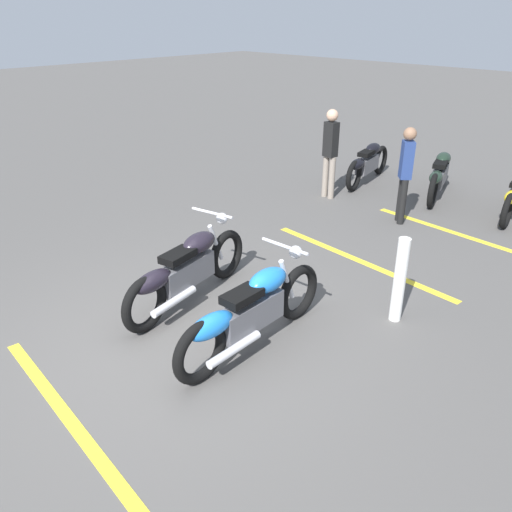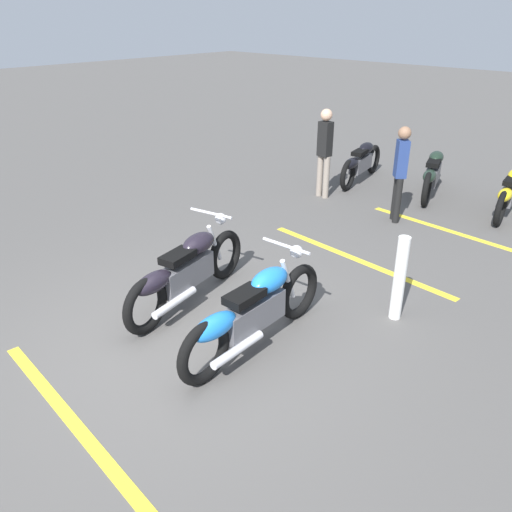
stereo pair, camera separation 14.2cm
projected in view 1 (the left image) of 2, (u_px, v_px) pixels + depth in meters
name	position (u px, v px, depth m)	size (l,w,h in m)	color
ground_plane	(176.00, 344.00, 5.70)	(60.00, 60.00, 0.00)	#514F4C
motorcycle_bright_foreground	(250.00, 311.00, 5.44)	(2.23, 0.62, 1.04)	black
motorcycle_dark_foreground	(186.00, 270.00, 6.30)	(2.21, 0.75, 1.04)	black
motorcycle_row_left	(439.00, 175.00, 9.95)	(2.06, 0.79, 0.81)	black
motorcycle_row_center	(367.00, 163.00, 10.77)	(2.05, 0.53, 0.78)	black
bystander_near_row	(405.00, 171.00, 8.56)	(0.29, 0.29, 1.62)	black
bystander_secondary	(330.00, 150.00, 9.71)	(0.22, 0.28, 1.67)	gray
bollard_post	(400.00, 280.00, 5.93)	(0.14, 0.14, 1.04)	white
parking_stripe_near	(74.00, 425.00, 4.59)	(3.20, 0.12, 0.01)	yellow
parking_stripe_mid	(359.00, 260.00, 7.58)	(3.20, 0.12, 0.01)	yellow
parking_stripe_far	(463.00, 235.00, 8.41)	(3.20, 0.12, 0.01)	yellow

